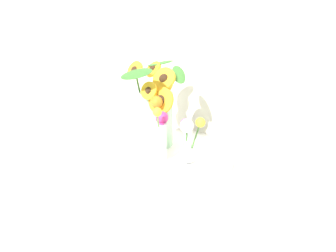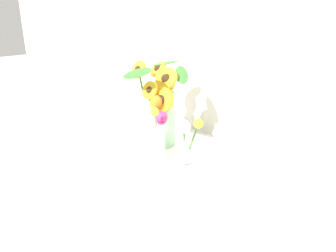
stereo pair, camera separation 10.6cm
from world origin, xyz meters
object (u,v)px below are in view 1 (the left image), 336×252
(mason_jar_sunflowers, at_px, (156,111))
(vase_small_center, at_px, (158,133))
(serving_tray, at_px, (168,157))
(vase_bulb_right, at_px, (188,140))

(mason_jar_sunflowers, xyz_separation_m, vase_small_center, (0.09, -0.09, -0.03))
(mason_jar_sunflowers, distance_m, vase_small_center, 0.13)
(mason_jar_sunflowers, bearing_deg, vase_small_center, -46.73)
(mason_jar_sunflowers, bearing_deg, serving_tray, -24.54)
(serving_tray, xyz_separation_m, mason_jar_sunflowers, (-0.09, 0.04, 0.14))
(serving_tray, relative_size, mason_jar_sunflowers, 1.44)
(serving_tray, bearing_deg, mason_jar_sunflowers, 155.46)
(mason_jar_sunflowers, relative_size, vase_bulb_right, 1.94)
(mason_jar_sunflowers, distance_m, vase_bulb_right, 0.19)
(vase_small_center, height_order, vase_bulb_right, vase_small_center)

